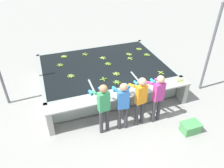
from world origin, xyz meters
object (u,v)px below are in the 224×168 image
at_px(banana_bunch_floating_2, 129,54).
at_px(banana_bunch_floating_12, 130,58).
at_px(banana_bunch_floating_5, 108,64).
at_px(support_post_right, 210,50).
at_px(banana_bunch_floating_7, 161,73).
at_px(banana_bunch_floating_10, 139,49).
at_px(banana_bunch_floating_11, 117,82).
at_px(worker_1, 123,102).
at_px(knife_0, 124,92).
at_px(banana_bunch_floating_0, 85,54).
at_px(banana_bunch_floating_9, 60,65).
at_px(banana_bunch_floating_1, 71,76).
at_px(worker_2, 140,97).
at_px(banana_bunch_floating_4, 103,79).
at_px(banana_bunch_floating_6, 64,56).
at_px(banana_bunch_floating_8, 116,74).
at_px(banana_bunch_ledge_0, 180,80).
at_px(worker_0, 103,104).
at_px(worker_3, 158,94).
at_px(banana_bunch_floating_13, 147,55).
at_px(banana_bunch_floating_3, 103,58).
at_px(crate, 190,127).

relative_size(banana_bunch_floating_2, banana_bunch_floating_12, 1.00).
relative_size(banana_bunch_floating_5, support_post_right, 0.09).
bearing_deg(support_post_right, banana_bunch_floating_2, 136.19).
height_order(banana_bunch_floating_7, banana_bunch_floating_10, same).
relative_size(banana_bunch_floating_7, support_post_right, 0.08).
distance_m(banana_bunch_floating_2, banana_bunch_floating_10, 0.69).
relative_size(banana_bunch_floating_7, banana_bunch_floating_11, 0.96).
relative_size(worker_1, support_post_right, 0.50).
distance_m(banana_bunch_floating_10, knife_0, 3.26).
distance_m(banana_bunch_floating_0, banana_bunch_floating_9, 1.24).
height_order(banana_bunch_floating_1, banana_bunch_floating_11, same).
height_order(worker_2, banana_bunch_floating_11, worker_2).
xyz_separation_m(banana_bunch_floating_4, banana_bunch_floating_6, (-0.99, 2.14, -0.00)).
height_order(worker_1, banana_bunch_floating_9, worker_1).
height_order(banana_bunch_floating_12, knife_0, banana_bunch_floating_12).
height_order(banana_bunch_floating_8, banana_bunch_floating_10, same).
distance_m(banana_bunch_floating_0, banana_bunch_ledge_0, 3.93).
bearing_deg(banana_bunch_floating_6, support_post_right, -30.15).
bearing_deg(banana_bunch_floating_11, banana_bunch_floating_10, 49.60).
xyz_separation_m(banana_bunch_floating_7, banana_bunch_floating_11, (-1.69, -0.06, -0.00)).
xyz_separation_m(worker_2, banana_bunch_floating_11, (-0.28, 1.18, -0.16)).
relative_size(worker_0, banana_bunch_floating_10, 5.89).
bearing_deg(banana_bunch_floating_12, worker_1, -117.35).
distance_m(worker_2, banana_bunch_floating_1, 2.65).
relative_size(worker_1, banana_bunch_floating_5, 5.75).
bearing_deg(worker_3, knife_0, 143.41).
bearing_deg(banana_bunch_floating_9, banana_bunch_floating_10, 5.19).
xyz_separation_m(banana_bunch_floating_10, banana_bunch_floating_11, (-1.80, -2.11, 0.00)).
bearing_deg(banana_bunch_floating_0, banana_bunch_floating_13, -20.20).
bearing_deg(banana_bunch_ledge_0, banana_bunch_floating_13, 94.38).
distance_m(worker_1, banana_bunch_floating_9, 3.28).
height_order(worker_1, banana_bunch_floating_12, worker_1).
xyz_separation_m(banana_bunch_floating_13, knife_0, (-1.87, -2.11, -0.01)).
xyz_separation_m(worker_3, banana_bunch_floating_5, (-0.70, 2.52, -0.15)).
height_order(banana_bunch_floating_0, banana_bunch_floating_3, same).
bearing_deg(banana_bunch_floating_5, banana_bunch_floating_8, -87.04).
bearing_deg(banana_bunch_floating_4, banana_bunch_floating_5, 63.07).
xyz_separation_m(banana_bunch_floating_10, banana_bunch_floating_12, (-0.71, -0.69, 0.00)).
height_order(worker_2, crate, worker_2).
bearing_deg(banana_bunch_floating_2, banana_bunch_floating_7, -74.08).
relative_size(banana_bunch_floating_12, banana_bunch_floating_13, 0.99).
xyz_separation_m(worker_0, knife_0, (0.83, 0.53, -0.15)).
bearing_deg(worker_0, crate, -20.46).
distance_m(worker_0, banana_bunch_floating_0, 3.53).
distance_m(banana_bunch_floating_0, banana_bunch_floating_7, 3.20).
xyz_separation_m(banana_bunch_floating_4, banana_bunch_floating_8, (0.53, 0.19, -0.00)).
bearing_deg(banana_bunch_floating_9, banana_bunch_floating_13, -4.91).
bearing_deg(banana_bunch_floating_12, worker_0, -126.74).
bearing_deg(banana_bunch_floating_13, banana_bunch_floating_3, 170.00).
bearing_deg(banana_bunch_floating_13, banana_bunch_floating_4, -152.20).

